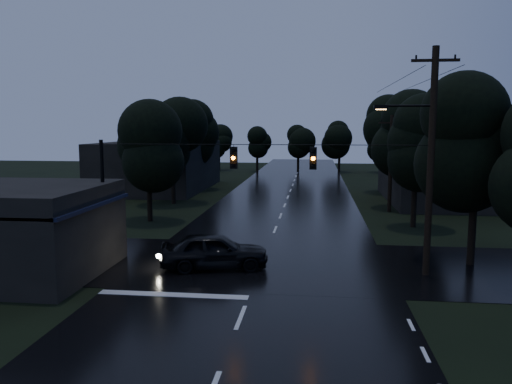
# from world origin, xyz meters

# --- Properties ---
(main_road) EXTENTS (12.00, 120.00, 0.02)m
(main_road) POSITION_xyz_m (0.00, 30.00, 0.00)
(main_road) COLOR black
(main_road) RESTS_ON ground
(cross_street) EXTENTS (60.00, 9.00, 0.02)m
(cross_street) POSITION_xyz_m (0.00, 12.00, 0.00)
(cross_street) COLOR black
(cross_street) RESTS_ON ground
(building_far_right) EXTENTS (10.00, 14.00, 4.40)m
(building_far_right) POSITION_xyz_m (14.00, 34.00, 2.20)
(building_far_right) COLOR black
(building_far_right) RESTS_ON ground
(building_far_left) EXTENTS (10.00, 16.00, 5.00)m
(building_far_left) POSITION_xyz_m (-14.00, 40.00, 2.50)
(building_far_left) COLOR black
(building_far_left) RESTS_ON ground
(utility_pole_main) EXTENTS (3.50, 0.30, 10.00)m
(utility_pole_main) POSITION_xyz_m (7.41, 11.00, 5.26)
(utility_pole_main) COLOR black
(utility_pole_main) RESTS_ON ground
(utility_pole_far) EXTENTS (2.00, 0.30, 7.50)m
(utility_pole_far) POSITION_xyz_m (8.30, 28.00, 3.88)
(utility_pole_far) COLOR black
(utility_pole_far) RESTS_ON ground
(anchor_pole_left) EXTENTS (0.18, 0.18, 6.00)m
(anchor_pole_left) POSITION_xyz_m (-7.50, 11.00, 3.00)
(anchor_pole_left) COLOR black
(anchor_pole_left) RESTS_ON ground
(span_signals) EXTENTS (15.00, 0.37, 1.12)m
(span_signals) POSITION_xyz_m (0.56, 10.99, 5.24)
(span_signals) COLOR black
(span_signals) RESTS_ON ground
(tree_corner_near) EXTENTS (4.48, 4.48, 9.44)m
(tree_corner_near) POSITION_xyz_m (10.00, 13.00, 5.99)
(tree_corner_near) COLOR black
(tree_corner_near) RESTS_ON ground
(tree_left_a) EXTENTS (3.92, 3.92, 8.26)m
(tree_left_a) POSITION_xyz_m (-9.00, 22.00, 5.24)
(tree_left_a) COLOR black
(tree_left_a) RESTS_ON ground
(tree_left_b) EXTENTS (4.20, 4.20, 8.85)m
(tree_left_b) POSITION_xyz_m (-9.60, 30.00, 5.62)
(tree_left_b) COLOR black
(tree_left_b) RESTS_ON ground
(tree_left_c) EXTENTS (4.48, 4.48, 9.44)m
(tree_left_c) POSITION_xyz_m (-10.20, 40.00, 5.99)
(tree_left_c) COLOR black
(tree_left_c) RESTS_ON ground
(tree_right_a) EXTENTS (4.20, 4.20, 8.85)m
(tree_right_a) POSITION_xyz_m (9.00, 22.00, 5.62)
(tree_right_a) COLOR black
(tree_right_a) RESTS_ON ground
(tree_right_b) EXTENTS (4.48, 4.48, 9.44)m
(tree_right_b) POSITION_xyz_m (9.60, 30.00, 5.99)
(tree_right_b) COLOR black
(tree_right_b) RESTS_ON ground
(tree_right_c) EXTENTS (4.76, 4.76, 10.03)m
(tree_right_c) POSITION_xyz_m (10.20, 40.00, 6.37)
(tree_right_c) COLOR black
(tree_right_c) RESTS_ON ground
(car) EXTENTS (5.31, 3.05, 1.70)m
(car) POSITION_xyz_m (-2.12, 10.91, 0.85)
(car) COLOR black
(car) RESTS_ON ground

